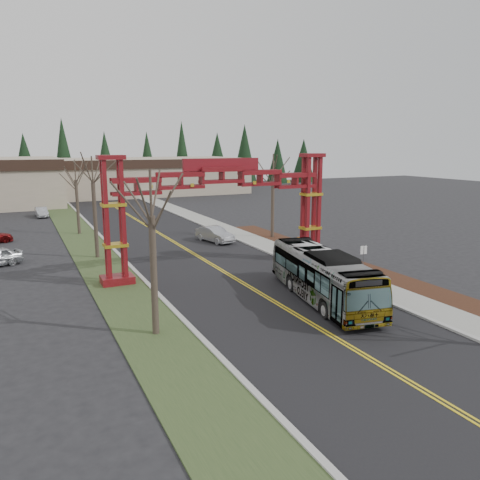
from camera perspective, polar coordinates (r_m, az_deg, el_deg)
ground at (r=21.91m, az=17.66°, el=-14.89°), size 200.00×200.00×0.00m
road at (r=42.51m, az=-5.92°, el=-1.53°), size 12.00×110.00×0.02m
lane_line_left at (r=42.47m, az=-6.08°, el=-1.53°), size 0.12×100.00×0.01m
lane_line_right at (r=42.54m, az=-5.77°, el=-1.50°), size 0.12×100.00×0.01m
curb_right at (r=44.88m, az=1.48°, el=-0.70°), size 0.30×110.00×0.15m
sidewalk_right at (r=45.54m, az=3.11°, el=-0.53°), size 2.60×110.00×0.14m
landscape_strip at (r=35.31m, az=18.73°, el=-4.71°), size 2.60×50.00×0.12m
grass_median at (r=40.60m, az=-16.62°, el=-2.53°), size 4.00×110.00×0.08m
curb_left at (r=40.90m, az=-14.06°, el=-2.24°), size 0.30×110.00×0.15m
gateway_arch at (r=35.09m, az=-2.23°, el=5.66°), size 18.20×1.60×8.90m
retail_building_east at (r=97.16m, az=-11.46°, el=7.69°), size 38.00×20.30×7.00m
conifer_treeline at (r=107.02m, az=-18.28°, el=9.27°), size 116.10×5.60×13.00m
transit_bus at (r=29.54m, az=10.04°, el=-4.31°), size 4.71×11.68×3.17m
silver_sedan at (r=46.89m, az=-3.09°, el=0.69°), size 2.79×4.96×1.55m
parked_car_far_a at (r=68.76m, az=-23.05°, el=3.14°), size 1.67×4.11×1.33m
bare_tree_median_near at (r=23.21m, az=-10.72°, el=2.78°), size 3.44×3.44×8.41m
bare_tree_median_mid at (r=41.19m, az=-17.49°, el=6.63°), size 3.32×3.32×8.67m
bare_tree_median_far at (r=53.29m, az=-19.39°, el=6.87°), size 3.27×3.27×8.05m
bare_tree_right_far at (r=48.35m, az=4.05°, el=7.66°), size 3.50×3.50×8.69m
street_sign at (r=35.76m, az=14.82°, el=-1.70°), size 0.51×0.13×2.25m
barrel_south at (r=39.89m, az=9.89°, el=-1.76°), size 0.56×0.56×1.03m
barrel_mid at (r=40.79m, az=8.48°, el=-1.42°), size 0.56×0.56×1.04m
barrel_north at (r=44.08m, az=7.31°, el=-0.39°), size 0.58×0.58×1.08m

